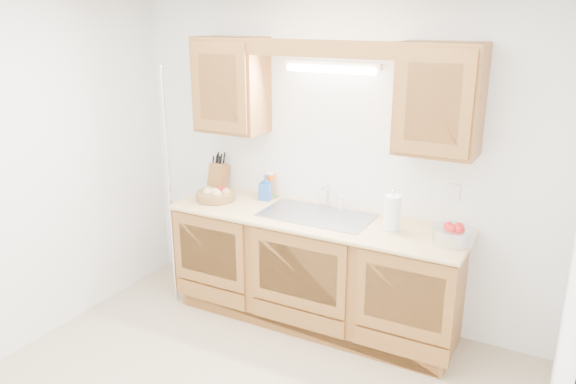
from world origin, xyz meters
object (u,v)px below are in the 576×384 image
Objects in this scene: fruit_basket at (216,194)px; paper_towel at (392,213)px; apple_bowl at (453,234)px; knife_block at (218,177)px.

fruit_basket is 1.20× the size of paper_towel.
apple_bowl reaches higher than fruit_basket.
knife_block is 1.14× the size of paper_towel.
knife_block is 1.17× the size of apple_bowl.
knife_block is at bearing 120.00° from fruit_basket.
fruit_basket is 0.27m from knife_block.
knife_block reaches higher than apple_bowl.
knife_block reaches higher than paper_towel.
paper_towel is at bearing 1.38° from fruit_basket.
knife_block reaches higher than fruit_basket.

